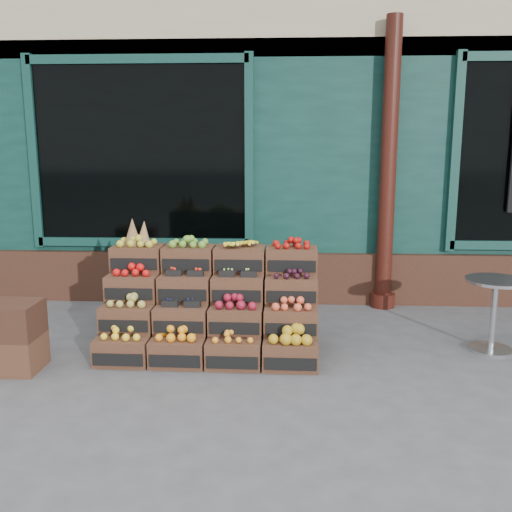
{
  "coord_description": "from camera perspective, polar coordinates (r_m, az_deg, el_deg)",
  "views": [
    {
      "loc": [
        0.06,
        -4.4,
        1.86
      ],
      "look_at": [
        -0.2,
        0.7,
        0.85
      ],
      "focal_mm": 40.0,
      "sensor_mm": 36.0,
      "label": 1
    }
  ],
  "objects": [
    {
      "name": "shopkeeper",
      "position": [
        7.52,
        -12.56,
        4.64
      ],
      "size": [
        0.84,
        0.64,
        2.07
      ],
      "primitive_type": "imported",
      "rotation": [
        0.0,
        0.0,
        3.35
      ],
      "color": "#1E6A22",
      "rests_on": "ground"
    },
    {
      "name": "ground",
      "position": [
        4.78,
        2.01,
        -11.74
      ],
      "size": [
        60.0,
        60.0,
        0.0
      ],
      "primitive_type": "plane",
      "color": "#4B4B4E",
      "rests_on": "ground"
    },
    {
      "name": "bistro_table",
      "position": [
        5.57,
        22.71,
        -4.68
      ],
      "size": [
        0.53,
        0.53,
        0.67
      ],
      "rotation": [
        0.0,
        0.0,
        -0.39
      ],
      "color": "silver",
      "rests_on": "ground"
    },
    {
      "name": "shop_facade",
      "position": [
        9.53,
        2.64,
        14.41
      ],
      "size": [
        12.0,
        6.24,
        4.8
      ],
      "color": "#0F352E",
      "rests_on": "ground"
    },
    {
      "name": "spare_crates",
      "position": [
        5.2,
        -23.83,
        -7.37
      ],
      "size": [
        0.58,
        0.4,
        0.58
      ],
      "rotation": [
        0.0,
        0.0,
        -0.0
      ],
      "color": "#4C2D1D",
      "rests_on": "ground"
    },
    {
      "name": "crate_display",
      "position": [
        5.22,
        -4.48,
        -5.48
      ],
      "size": [
        1.91,
        0.95,
        1.19
      ],
      "rotation": [
        0.0,
        0.0,
        -0.02
      ],
      "color": "#4C2D1D",
      "rests_on": "ground"
    }
  ]
}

